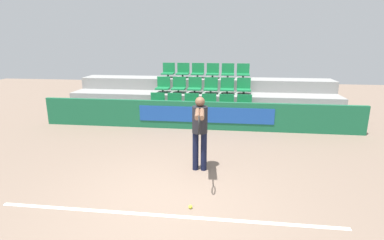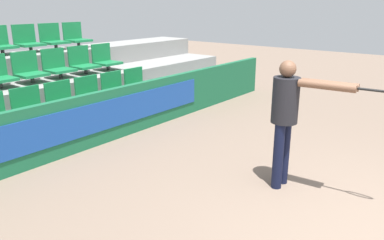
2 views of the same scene
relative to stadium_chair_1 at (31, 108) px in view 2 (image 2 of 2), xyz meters
name	(u,v)px [view 2 (image 2 of 2)]	position (x,y,z in m)	size (l,w,h in m)	color
ground_plane	(379,234)	(0.88, -5.03, -0.66)	(30.00, 30.00, 0.00)	#7A6656
barrier_wall	(105,117)	(0.89, -0.71, -0.22)	(10.03, 0.14, 0.89)	#19603D
bleacher_tier_front	(84,123)	(0.88, -0.13, -0.45)	(9.63, 1.00, 0.43)	gray
bleacher_tier_middle	(51,103)	(0.88, 0.87, -0.23)	(9.63, 1.00, 0.86)	gray
bleacher_tier_back	(23,85)	(0.88, 1.87, -0.02)	(9.63, 1.00, 1.28)	gray
stadium_chair_1	(31,108)	(0.00, 0.00, 0.00)	(0.48, 0.46, 0.56)	#333333
stadium_chair_2	(63,101)	(0.59, 0.00, 0.00)	(0.48, 0.46, 0.56)	#333333
stadium_chair_3	(91,95)	(1.17, 0.00, 0.00)	(0.48, 0.46, 0.56)	#333333
stadium_chair_4	(116,89)	(1.76, 0.00, 0.00)	(0.48, 0.46, 0.56)	#333333
stadium_chair_5	(138,84)	(2.35, 0.00, 0.00)	(0.48, 0.46, 0.56)	#333333
stadium_chair_8	(29,70)	(0.59, 1.00, 0.43)	(0.48, 0.46, 0.56)	#333333
stadium_chair_9	(57,66)	(1.17, 1.00, 0.43)	(0.48, 0.46, 0.56)	#333333
stadium_chair_10	(83,62)	(1.76, 1.00, 0.43)	(0.48, 0.46, 0.56)	#333333
stadium_chair_11	(105,59)	(2.35, 1.00, 0.43)	(0.48, 0.46, 0.56)	#333333
stadium_chair_15	(28,41)	(1.17, 2.01, 0.86)	(0.48, 0.46, 0.56)	#333333
stadium_chair_16	(53,39)	(1.76, 2.01, 0.86)	(0.48, 0.46, 0.56)	#333333
stadium_chair_17	(76,37)	(2.35, 2.01, 0.86)	(0.48, 0.46, 0.56)	#333333
tennis_player	(291,111)	(1.25, -3.81, 0.34)	(0.32, 1.56, 1.62)	black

